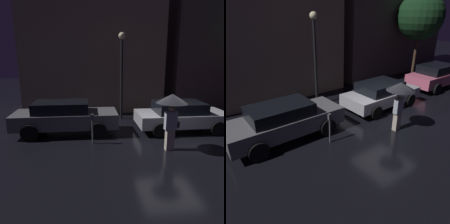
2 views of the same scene
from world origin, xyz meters
The scene contains 7 objects.
ground_plane centered at (0.00, 0.00, 0.00)m, with size 60.00×60.00×0.00m, color black.
building_facade_left centered at (-3.00, 6.50, 4.79)m, with size 8.70×3.00×9.58m.
parked_car_grey centered at (-4.44, 1.43, 0.79)m, with size 4.58×1.89×1.48m.
parked_car_silver centered at (0.93, 1.33, 0.73)m, with size 4.21×2.02×1.38m.
pedestrian_with_umbrella centered at (-0.39, -0.82, 1.72)m, with size 1.16×1.16×2.12m.
parking_meter centered at (-3.23, 0.09, 0.76)m, with size 0.12×0.10×1.22m.
street_lamp_near centered at (-1.55, 3.69, 3.01)m, with size 0.37×0.37×4.66m.
Camera 1 is at (-3.32, -8.19, 3.37)m, focal length 35.00 mm.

